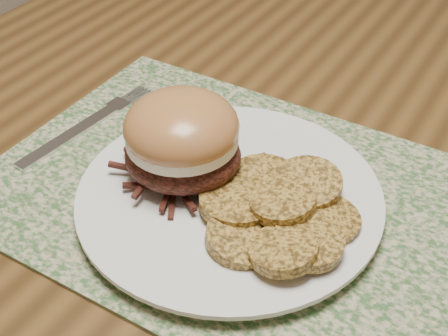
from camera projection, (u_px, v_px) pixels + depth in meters
The scene contains 5 objects.
placemat at pixel (229, 193), 0.59m from camera, with size 0.45×0.33×0.00m, color #385C2F.
dinner_plate at pixel (229, 198), 0.57m from camera, with size 0.26×0.26×0.02m, color white.
pork_sandwich at pixel (182, 139), 0.56m from camera, with size 0.13×0.13×0.08m.
roasted_potatoes at pixel (277, 209), 0.53m from camera, with size 0.16×0.16×0.04m.
fork at pixel (88, 124), 0.67m from camera, with size 0.03×0.18×0.00m.
Camera 1 is at (-0.05, -0.59, 1.14)m, focal length 50.00 mm.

